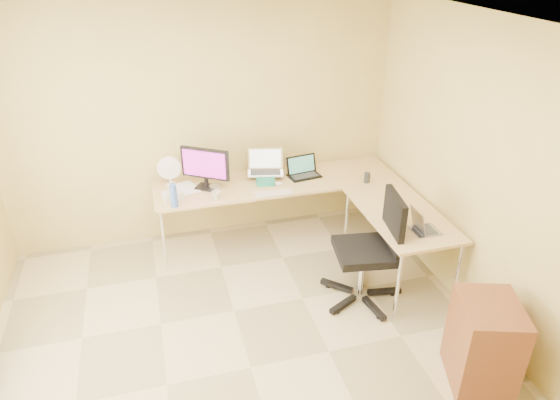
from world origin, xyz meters
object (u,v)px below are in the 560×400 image
object	(u,v)px
laptop_black	(304,167)
laptop_return	(426,222)
monitor	(205,168)
mug	(216,196)
water_bottle	(174,196)
laptop_center	(265,162)
desk_fan	(169,172)
office_chair	(363,254)
cabinet	(483,344)
keyboard	(274,193)
desk_return	(397,244)
desk_main	(277,210)

from	to	relation	value
laptop_black	laptop_return	xyz separation A→B (m)	(0.70, -1.40, -0.02)
monitor	mug	xyz separation A→B (m)	(0.06, -0.29, -0.18)
laptop_black	water_bottle	xyz separation A→B (m)	(-1.45, -0.32, 0.01)
laptop_center	desk_fan	world-z (taller)	desk_fan
laptop_center	office_chair	size ratio (longest dim) A/B	0.35
monitor	laptop_return	bearing A→B (deg)	-4.87
desk_fan	cabinet	world-z (taller)	desk_fan
keyboard	mug	bearing A→B (deg)	-179.56
mug	cabinet	size ratio (longest dim) A/B	0.13
desk_return	water_bottle	distance (m)	2.27
mug	laptop_return	size ratio (longest dim) A/B	0.33
laptop_center	desk_fan	size ratio (longest dim) A/B	1.25
monitor	mug	distance (m)	0.34
desk_return	laptop_center	distance (m)	1.65
monitor	mug	size ratio (longest dim) A/B	5.65
office_chair	desk_return	bearing A→B (deg)	35.78
laptop_black	desk_main	bearing A→B (deg)	176.21
mug	desk_fan	xyz separation A→B (m)	(-0.42, 0.46, 0.11)
keyboard	mug	distance (m)	0.59
keyboard	office_chair	distance (m)	1.15
laptop_black	mug	size ratio (longest dim) A/B	3.73
keyboard	laptop_center	bearing A→B (deg)	91.73
desk_return	laptop_black	size ratio (longest dim) A/B	3.73
desk_return	desk_main	bearing A→B (deg)	134.27
monitor	laptop_return	distance (m)	2.27
keyboard	water_bottle	distance (m)	1.02
laptop_black	office_chair	bearing A→B (deg)	-90.93
monitor	laptop_black	xyz separation A→B (m)	(1.08, -0.00, -0.12)
desk_return	laptop_return	size ratio (longest dim) A/B	4.62
desk_main	laptop_black	distance (m)	0.57
desk_main	mug	world-z (taller)	mug
keyboard	laptop_return	world-z (taller)	laptop_return
mug	laptop_black	bearing A→B (deg)	15.35
laptop_center	desk_fan	xyz separation A→B (m)	(-1.03, 0.07, -0.01)
laptop_black	mug	xyz separation A→B (m)	(-1.03, -0.28, -0.07)
desk_return	mug	distance (m)	1.88
desk_fan	laptop_return	xyz separation A→B (m)	(2.14, -1.57, -0.06)
desk_return	cabinet	size ratio (longest dim) A/B	1.75
laptop_center	desk_fan	distance (m)	1.03
monitor	laptop_black	size ratio (longest dim) A/B	1.51
desk_main	laptop_center	bearing A→B (deg)	125.75
laptop_black	keyboard	bearing A→B (deg)	-151.77
keyboard	mug	size ratio (longest dim) A/B	4.25
desk_return	desk_fan	world-z (taller)	desk_fan
desk_main	monitor	xyz separation A→B (m)	(-0.76, 0.03, 0.59)
desk_main	laptop_return	bearing A→B (deg)	-53.38
desk_fan	cabinet	distance (m)	3.40
water_bottle	desk_fan	distance (m)	0.50
water_bottle	laptop_center	bearing A→B (deg)	22.71
desk_return	mug	bearing A→B (deg)	156.16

